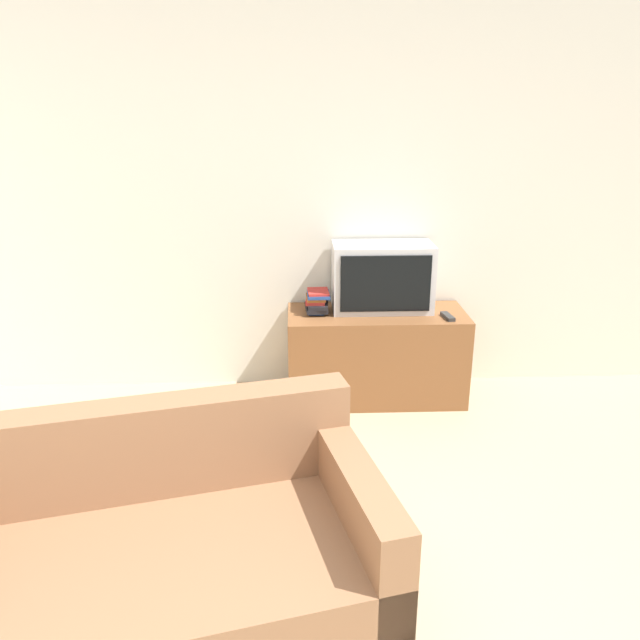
% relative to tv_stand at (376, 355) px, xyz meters
% --- Properties ---
extents(wall_back, '(9.00, 0.06, 2.60)m').
position_rel_tv_stand_xyz_m(wall_back, '(-0.47, 0.31, 0.99)').
color(wall_back, silver).
rests_on(wall_back, ground_plane).
extents(tv_stand, '(1.21, 0.51, 0.63)m').
position_rel_tv_stand_xyz_m(tv_stand, '(0.00, 0.00, 0.00)').
color(tv_stand, brown).
rests_on(tv_stand, ground_plane).
extents(television, '(0.67, 0.35, 0.46)m').
position_rel_tv_stand_xyz_m(television, '(0.04, 0.08, 0.54)').
color(television, silver).
rests_on(television, tv_stand).
extents(couch, '(1.95, 1.29, 0.85)m').
position_rel_tv_stand_xyz_m(couch, '(-1.14, -2.07, -0.02)').
color(couch, '#8C6042').
rests_on(couch, ground_plane).
extents(book_stack, '(0.17, 0.23, 0.16)m').
position_rel_tv_stand_xyz_m(book_stack, '(-0.41, 0.02, 0.39)').
color(book_stack, '#23478E').
rests_on(book_stack, tv_stand).
extents(remote_on_stand, '(0.07, 0.16, 0.02)m').
position_rel_tv_stand_xyz_m(remote_on_stand, '(0.45, -0.13, 0.32)').
color(remote_on_stand, '#2D2D2D').
rests_on(remote_on_stand, tv_stand).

